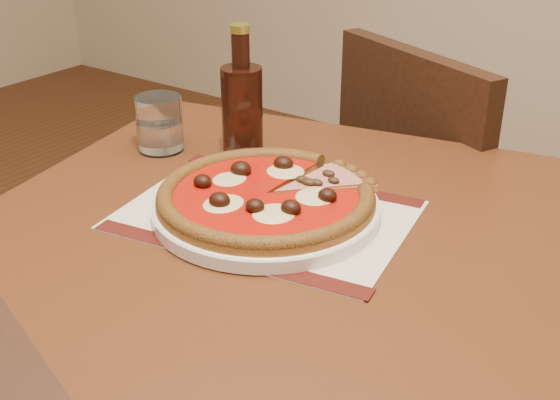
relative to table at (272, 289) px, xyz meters
The scene contains 8 objects.
table is the anchor object (origin of this frame).
chair_far 0.62m from the table, 89.98° to the left, with size 0.54×0.54×0.87m.
placemat 0.11m from the table, 140.08° to the left, with size 0.38×0.27×0.00m, color beige.
plate 0.12m from the table, 140.08° to the left, with size 0.31×0.31×0.02m, color white.
pizza 0.14m from the table, 140.90° to the left, with size 0.30×0.30×0.04m.
ham_slice 0.17m from the table, 72.12° to the left, with size 0.11×0.15×0.02m.
water_glass 0.36m from the table, 160.54° to the left, with size 0.08×0.08×0.09m, color white.
bottle 0.30m from the table, 137.32° to the left, with size 0.07×0.07×0.22m.
Camera 1 is at (0.99, 0.22, 1.20)m, focal length 45.00 mm.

